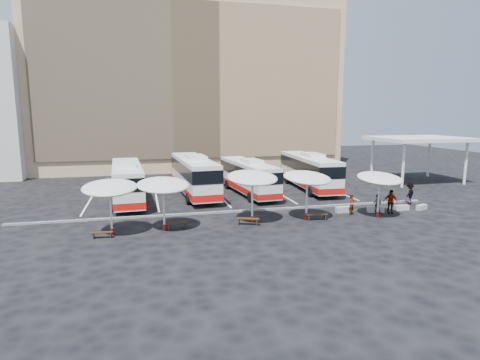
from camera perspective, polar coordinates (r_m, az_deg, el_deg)
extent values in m
plane|color=black|center=(32.04, -0.47, -4.81)|extent=(120.00, 120.00, 0.00)
cube|color=tan|center=(62.80, -7.38, 13.58)|extent=(42.00, 18.00, 25.00)
cube|color=#A3845D|center=(53.75, -6.25, 13.78)|extent=(40.00, 0.30, 20.00)
cube|color=white|center=(50.93, 24.08, 5.38)|extent=(10.00, 8.00, 0.40)
cylinder|color=white|center=(46.37, 22.20, 1.95)|extent=(0.30, 0.30, 4.80)
cylinder|color=white|center=(51.46, 29.45, 2.10)|extent=(0.30, 0.30, 4.80)
cylinder|color=white|center=(51.31, 18.30, 2.83)|extent=(0.30, 0.30, 4.80)
cylinder|color=white|center=(55.95, 25.28, 2.91)|extent=(0.30, 0.30, 4.80)
cube|color=black|center=(32.49, -0.67, -4.47)|extent=(34.00, 0.25, 0.15)
cube|color=white|center=(39.34, -20.58, -2.73)|extent=(0.15, 12.00, 0.01)
cube|color=white|center=(39.05, -11.81, -2.41)|extent=(0.15, 12.00, 0.01)
cube|color=white|center=(39.67, -3.12, -2.03)|extent=(0.15, 12.00, 0.01)
cube|color=white|center=(41.17, 5.12, -1.63)|extent=(0.15, 12.00, 0.01)
cube|color=white|center=(43.45, 12.63, -1.24)|extent=(0.15, 12.00, 0.01)
cube|color=white|center=(37.45, -15.75, -0.11)|extent=(3.10, 11.82, 2.92)
cube|color=black|center=(37.37, -15.79, 0.77)|extent=(3.16, 11.88, 1.07)
cube|color=red|center=(37.64, -15.68, -1.72)|extent=(3.16, 11.88, 0.54)
cube|color=red|center=(43.35, -15.90, 0.16)|extent=(2.50, 0.34, 1.36)
cube|color=white|center=(36.26, -15.83, 2.23)|extent=(1.72, 3.01, 0.39)
cylinder|color=black|center=(41.06, -17.48, -1.38)|extent=(0.40, 0.99, 0.97)
cylinder|color=black|center=(41.09, -14.09, -1.22)|extent=(0.40, 0.99, 0.97)
cylinder|color=black|center=(33.89, -17.55, -3.62)|extent=(0.40, 0.99, 0.97)
cylinder|color=black|center=(33.94, -13.43, -3.42)|extent=(0.40, 0.99, 0.97)
cube|color=white|center=(39.34, -6.56, 0.81)|extent=(3.36, 12.60, 3.11)
cube|color=black|center=(39.26, -6.58, 1.71)|extent=(3.42, 12.66, 1.14)
cube|color=red|center=(39.53, -6.53, -0.83)|extent=(3.42, 12.66, 0.57)
cube|color=red|center=(45.53, -8.01, 0.96)|extent=(2.67, 0.37, 1.45)
cube|color=white|center=(38.11, -6.32, 3.21)|extent=(1.85, 3.21, 0.42)
cylinder|color=black|center=(42.92, -9.13, -0.56)|extent=(0.43, 1.06, 1.04)
cylinder|color=black|center=(43.35, -5.74, -0.39)|extent=(0.43, 1.06, 1.04)
cylinder|color=black|center=(35.36, -7.33, -2.66)|extent=(0.43, 1.06, 1.04)
cylinder|color=black|center=(35.89, -3.24, -2.42)|extent=(0.43, 1.06, 1.04)
cube|color=white|center=(39.50, 1.18, 0.58)|extent=(3.36, 11.27, 2.77)
cube|color=black|center=(39.41, 1.18, 1.38)|extent=(3.42, 11.33, 1.02)
cube|color=red|center=(39.67, 1.17, -0.87)|extent=(3.42, 11.33, 0.51)
cube|color=red|center=(44.78, -1.30, 0.74)|extent=(2.37, 0.41, 1.29)
cube|color=white|center=(38.42, 1.66, 2.70)|extent=(1.74, 2.90, 0.37)
cylinder|color=black|center=(42.37, -1.82, -0.65)|extent=(0.41, 0.95, 0.92)
cylinder|color=black|center=(43.11, 1.11, -0.48)|extent=(0.41, 0.95, 0.92)
cylinder|color=black|center=(35.93, 1.49, -2.49)|extent=(0.41, 0.95, 0.92)
cylinder|color=black|center=(36.80, 4.87, -2.23)|extent=(0.41, 0.95, 0.92)
cube|color=white|center=(42.78, 9.76, 1.34)|extent=(3.15, 12.19, 3.02)
cube|color=black|center=(42.70, 9.79, 2.15)|extent=(3.22, 12.25, 1.11)
cube|color=red|center=(42.95, 9.72, -0.12)|extent=(3.22, 12.25, 0.55)
cube|color=red|center=(48.53, 7.27, 1.46)|extent=(2.58, 0.34, 1.41)
cube|color=white|center=(41.64, 10.31, 3.48)|extent=(1.77, 3.10, 0.40)
cylinder|color=black|center=(45.89, 6.72, 0.12)|extent=(0.41, 1.02, 1.01)
cylinder|color=black|center=(46.69, 9.66, 0.21)|extent=(0.41, 1.02, 1.01)
cylinder|color=black|center=(38.87, 10.02, -1.66)|extent=(0.41, 1.02, 1.01)
cylinder|color=black|center=(39.82, 13.41, -1.51)|extent=(0.41, 1.02, 1.01)
cylinder|color=white|center=(27.62, -17.87, -4.29)|extent=(0.15, 0.15, 3.10)
cylinder|color=red|center=(27.96, -17.73, -6.97)|extent=(0.23, 0.23, 0.41)
ellipsoid|color=silver|center=(27.29, -18.04, -1.03)|extent=(3.58, 3.62, 1.06)
cylinder|color=white|center=(27.74, -10.78, -3.94)|extent=(0.17, 0.17, 3.09)
cylinder|color=red|center=(28.08, -10.70, -6.61)|extent=(0.26, 0.26, 0.41)
ellipsoid|color=silver|center=(27.42, -10.89, -0.69)|extent=(4.10, 4.14, 1.06)
cylinder|color=white|center=(29.30, 1.75, -2.90)|extent=(0.17, 0.17, 3.25)
cylinder|color=red|center=(29.64, 1.74, -5.56)|extent=(0.27, 0.27, 0.43)
ellipsoid|color=silver|center=(28.99, 1.77, 0.34)|extent=(4.18, 4.22, 1.11)
cylinder|color=white|center=(30.43, 9.46, -2.68)|extent=(0.18, 0.18, 3.13)
cylinder|color=red|center=(30.74, 9.39, -5.15)|extent=(0.29, 0.29, 0.42)
ellipsoid|color=silver|center=(30.14, 9.55, 0.34)|extent=(4.43, 4.46, 1.07)
cylinder|color=white|center=(32.55, 19.11, -2.43)|extent=(0.15, 0.15, 2.98)
cylinder|color=red|center=(32.82, 18.98, -4.63)|extent=(0.24, 0.24, 0.40)
ellipsoid|color=silver|center=(32.28, 19.25, 0.24)|extent=(3.64, 3.68, 1.02)
cube|color=black|center=(27.28, -19.02, -7.06)|extent=(1.35, 0.44, 0.05)
cube|color=black|center=(27.43, -20.11, -7.48)|extent=(0.07, 0.34, 0.36)
cube|color=black|center=(27.26, -17.88, -7.46)|extent=(0.07, 0.34, 0.36)
cube|color=black|center=(28.11, -8.95, -6.08)|extent=(1.51, 0.53, 0.06)
cube|color=black|center=(28.08, -10.14, -6.61)|extent=(0.09, 0.38, 0.39)
cube|color=black|center=(28.27, -7.75, -6.44)|extent=(0.09, 0.38, 0.39)
cube|color=black|center=(28.76, 1.13, -5.51)|extent=(1.68, 1.00, 0.07)
cube|color=black|center=(28.91, -0.16, -5.95)|extent=(0.21, 0.41, 0.44)
cube|color=black|center=(28.77, 2.43, -6.03)|extent=(0.21, 0.41, 0.44)
cube|color=black|center=(30.55, 10.84, -4.79)|extent=(1.67, 0.64, 0.07)
cube|color=black|center=(30.43, 9.66, -5.30)|extent=(0.12, 0.42, 0.43)
cube|color=black|center=(30.81, 11.99, -5.19)|extent=(0.12, 0.42, 0.43)
cube|color=#979791|center=(33.44, 14.48, -4.09)|extent=(1.28, 0.46, 0.48)
cube|color=#979791|center=(34.24, 18.71, -3.97)|extent=(1.36, 0.78, 0.48)
cube|color=#979791|center=(35.69, 22.00, -3.68)|extent=(1.17, 0.50, 0.43)
cube|color=#979791|center=(36.57, 24.42, -3.55)|extent=(1.16, 0.73, 0.41)
imported|color=black|center=(32.67, 15.60, -3.44)|extent=(0.70, 0.64, 1.61)
imported|color=black|center=(34.02, 18.98, -3.17)|extent=(0.92, 0.94, 1.53)
imported|color=black|center=(34.06, 20.62, -2.90)|extent=(1.21, 0.76, 1.93)
imported|color=black|center=(38.10, 22.94, -1.83)|extent=(1.40, 1.21, 1.87)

